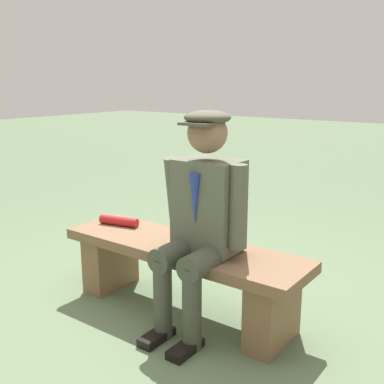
# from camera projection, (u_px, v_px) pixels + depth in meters

# --- Properties ---
(ground_plane) EXTENTS (30.00, 30.00, 0.00)m
(ground_plane) POSITION_uv_depth(u_px,v_px,m) (182.00, 311.00, 3.08)
(ground_plane) COLOR #5C7252
(bench) EXTENTS (1.67, 0.47, 0.47)m
(bench) POSITION_uv_depth(u_px,v_px,m) (182.00, 266.00, 3.01)
(bench) COLOR brown
(bench) RESTS_ON ground
(seated_man) EXTENTS (0.55, 0.63, 1.32)m
(seated_man) POSITION_uv_depth(u_px,v_px,m) (202.00, 211.00, 2.74)
(seated_man) COLOR #555847
(seated_man) RESTS_ON ground
(rolled_magazine) EXTENTS (0.30, 0.13, 0.06)m
(rolled_magazine) POSITION_uv_depth(u_px,v_px,m) (119.00, 221.00, 3.34)
(rolled_magazine) COLOR #B21E1E
(rolled_magazine) RESTS_ON bench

